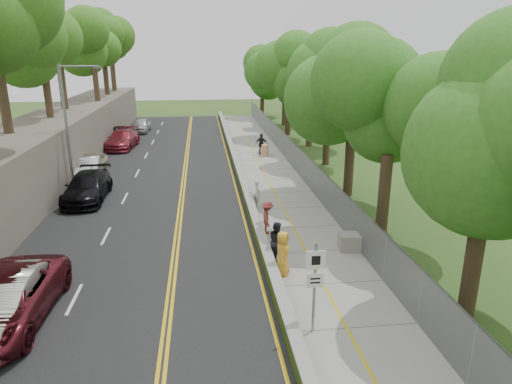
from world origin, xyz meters
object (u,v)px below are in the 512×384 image
car_2 (5,300)px  painter_0 (283,253)px  construction_barrel (265,150)px  person_far (262,144)px  signpost (315,278)px  car_1 (5,301)px  streetlight (70,120)px  concrete_block (351,242)px

car_2 → painter_0: 10.01m
construction_barrel → car_2: (-12.00, -23.79, 0.33)m
person_far → car_2: bearing=83.3°
signpost → construction_barrel: size_ratio=3.14×
car_1 → painter_0: 10.03m
construction_barrel → car_2: bearing=-116.8°
signpost → person_far: signpost is taller
car_2 → construction_barrel: bearing=65.3°
construction_barrel → car_1: 26.70m
car_2 → person_far: bearing=66.4°
streetlight → car_1: size_ratio=1.60×
streetlight → signpost: bearing=-55.9°
concrete_block → car_2: (-13.30, -4.27, 0.44)m
signpost → concrete_block: (3.25, 6.02, -1.54)m
car_1 → car_2: size_ratio=0.83×
concrete_block → painter_0: bearing=-150.6°
construction_barrel → signpost: bearing=-94.4°
car_1 → car_2: 0.07m
painter_0 → person_far: (2.05, 22.20, -0.02)m
construction_barrel → car_1: bearing=-116.7°
concrete_block → car_1: 14.00m
construction_barrel → streetlight: bearing=-147.7°
streetlight → person_far: streetlight is taller
signpost → car_2: 10.26m
streetlight → car_2: (1.46, -15.27, -3.77)m
construction_barrel → painter_0: (-2.25, -21.51, 0.44)m
painter_0 → car_1: bearing=122.0°
concrete_block → car_1: (-13.30, -4.34, 0.43)m
streetlight → construction_barrel: bearing=32.3°
construction_barrel → person_far: bearing=106.3°
painter_0 → person_far: bearing=13.2°
car_2 → painter_0: bearing=15.2°
signpost → car_1: bearing=170.5°
painter_0 → person_far: painter_0 is taller
streetlight → construction_barrel: (13.46, 8.51, -4.10)m
signpost → person_far: (1.75, 26.21, -1.00)m
construction_barrel → car_2: size_ratio=0.17×
streetlight → car_2: bearing=-84.5°
streetlight → signpost: streetlight is taller
car_2 → car_1: bearing=-87.9°
car_1 → person_far: (11.80, 24.54, 0.10)m
streetlight → painter_0: bearing=-49.2°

